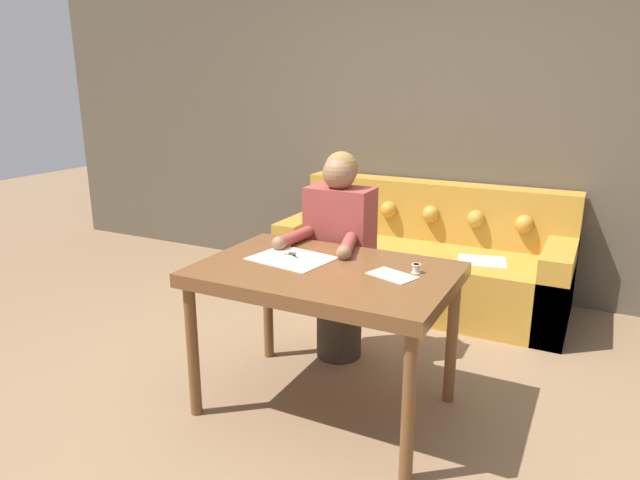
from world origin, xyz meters
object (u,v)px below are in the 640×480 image
Objects in this scene: dining_table at (325,284)px; person at (339,258)px; couch at (423,262)px; thread_spool at (416,269)px; scissors at (294,256)px.

person is (-0.18, 0.56, -0.05)m from dining_table.
dining_table is at bearing -71.73° from person.
couch is 47.42× the size of thread_spool.
dining_table is 6.66× the size of scissors.
couch reaches higher than dining_table.
thread_spool is at bearing -75.07° from couch.
dining_table is 0.59m from person.
dining_table is 0.27m from scissors.
thread_spool is at bearing 2.90° from scissors.
person is 28.41× the size of thread_spool.
person is 6.77× the size of scissors.
person is (-0.19, -1.13, 0.33)m from couch.
thread_spool is (0.42, -1.56, 0.49)m from couch.
couch is 1.67× the size of person.
person is at bearing 144.84° from thread_spool.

